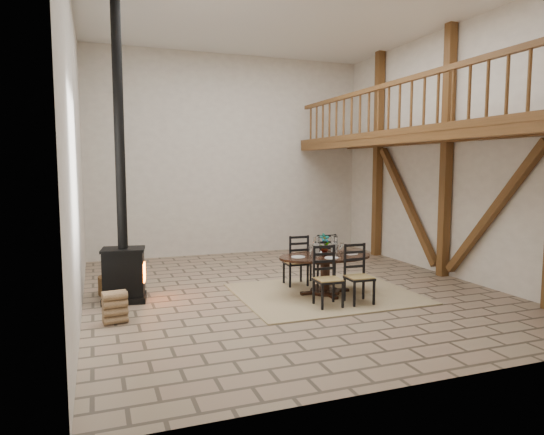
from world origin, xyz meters
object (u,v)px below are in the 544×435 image
object	(u,v)px
dining_table	(325,272)
log_basket	(113,284)
wood_stove	(123,235)
log_stack	(115,307)

from	to	relation	value
dining_table	log_basket	size ratio (longest dim) A/B	3.88
log_basket	wood_stove	bearing A→B (deg)	-73.78
dining_table	log_stack	distance (m)	3.54
wood_stove	log_stack	world-z (taller)	wood_stove
log_basket	log_stack	bearing A→B (deg)	-90.85
log_basket	log_stack	distance (m)	1.70
log_basket	log_stack	xyz separation A→B (m)	(-0.03, -1.70, 0.06)
dining_table	log_stack	bearing A→B (deg)	-171.27
wood_stove	log_stack	bearing A→B (deg)	-91.49
dining_table	log_basket	bearing A→B (deg)	161.81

